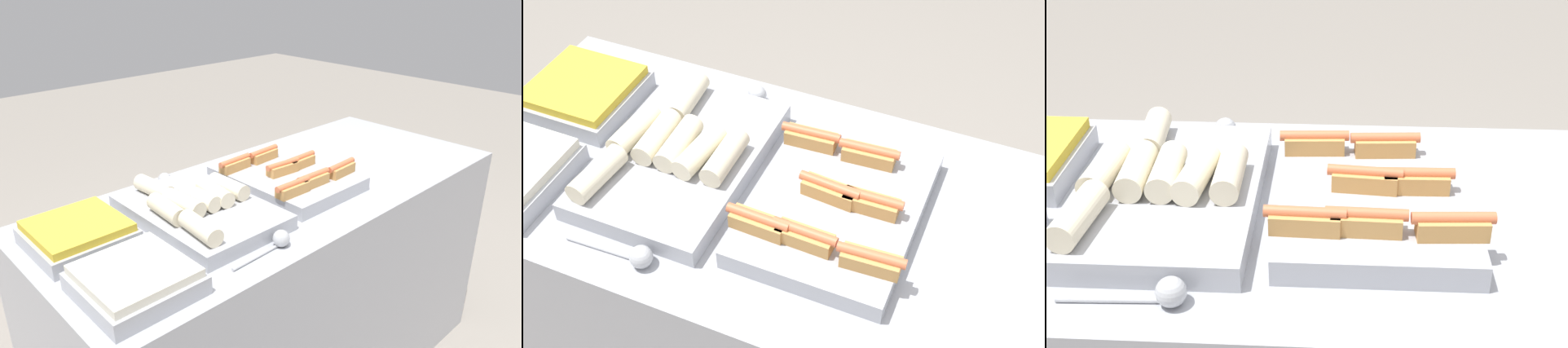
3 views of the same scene
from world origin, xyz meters
TOP-DOWN VIEW (x-y plane):
  - counter at (0.00, 0.00)m, footprint 1.84×0.78m
  - tray_hotdogs at (0.02, -0.00)m, footprint 0.40×0.49m
  - tray_wraps at (-0.39, -0.00)m, footprint 0.35×0.53m
  - tray_side_back at (-0.74, 0.12)m, footprint 0.27×0.28m
  - serving_spoon_near at (-0.33, -0.30)m, footprint 0.22×0.05m
  - serving_spoon_far at (-0.33, 0.30)m, footprint 0.21×0.05m

SIDE VIEW (x-z plane):
  - counter at x=0.00m, z-range 0.00..0.92m
  - serving_spoon_near at x=-0.33m, z-range 0.91..0.97m
  - serving_spoon_far at x=-0.33m, z-range 0.91..0.97m
  - tray_hotdogs at x=0.02m, z-range 0.90..1.00m
  - tray_side_back at x=-0.74m, z-range 0.92..0.99m
  - tray_wraps at x=-0.39m, z-range 0.90..1.01m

